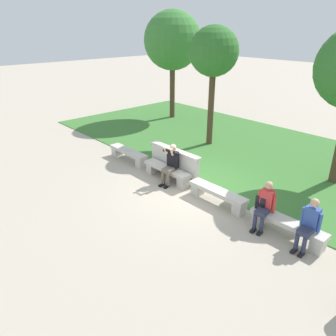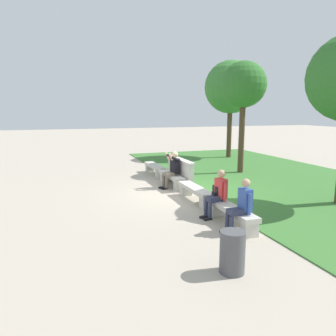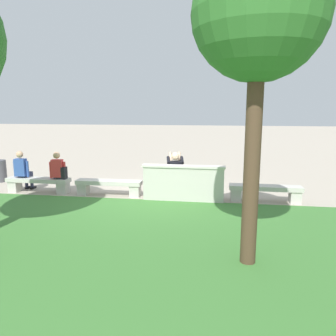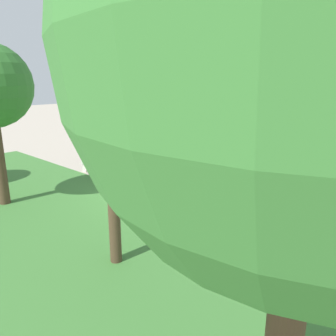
% 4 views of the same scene
% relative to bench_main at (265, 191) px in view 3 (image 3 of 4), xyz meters
% --- Properties ---
extents(ground_plane, '(80.00, 80.00, 0.00)m').
position_rel_bench_main_xyz_m(ground_plane, '(3.32, 0.00, -0.30)').
color(ground_plane, '#B2A593').
extents(grass_strip, '(20.56, 8.00, 0.03)m').
position_rel_bench_main_xyz_m(grass_strip, '(3.32, 4.38, -0.28)').
color(grass_strip, '#3D7533').
rests_on(grass_strip, ground).
extents(bench_main, '(1.93, 0.40, 0.45)m').
position_rel_bench_main_xyz_m(bench_main, '(0.00, 0.00, 0.00)').
color(bench_main, beige).
rests_on(bench_main, ground).
extents(bench_near, '(1.93, 0.40, 0.45)m').
position_rel_bench_main_xyz_m(bench_near, '(2.21, 0.00, 0.00)').
color(bench_near, beige).
rests_on(bench_near, ground).
extents(bench_mid, '(1.93, 0.40, 0.45)m').
position_rel_bench_main_xyz_m(bench_mid, '(4.42, 0.00, 0.00)').
color(bench_mid, beige).
rests_on(bench_mid, ground).
extents(bench_far, '(1.93, 0.40, 0.45)m').
position_rel_bench_main_xyz_m(bench_far, '(6.63, 0.00, 0.00)').
color(bench_far, beige).
rests_on(bench_far, ground).
extents(backrest_wall_with_plaque, '(2.24, 0.24, 1.01)m').
position_rel_bench_main_xyz_m(backrest_wall_with_plaque, '(2.21, 0.34, 0.22)').
color(backrest_wall_with_plaque, beige).
rests_on(backrest_wall_with_plaque, ground).
extents(person_photographer, '(0.52, 0.77, 1.32)m').
position_rel_bench_main_xyz_m(person_photographer, '(2.49, -0.08, 0.44)').
color(person_photographer, black).
rests_on(person_photographer, ground).
extents(person_distant, '(0.47, 0.71, 1.26)m').
position_rel_bench_main_xyz_m(person_distant, '(5.99, -0.07, 0.37)').
color(person_distant, black).
rests_on(person_distant, ground).
extents(person_companion, '(0.48, 0.68, 1.26)m').
position_rel_bench_main_xyz_m(person_companion, '(7.15, -0.07, 0.37)').
color(person_companion, black).
rests_on(person_companion, ground).
extents(backpack, '(0.28, 0.24, 0.43)m').
position_rel_bench_main_xyz_m(backpack, '(5.86, 0.01, 0.33)').
color(backpack, black).
rests_on(backpack, bench_far).
extents(tree_left_background, '(1.98, 1.98, 4.86)m').
position_rel_bench_main_xyz_m(tree_left_background, '(0.79, 3.78, 3.51)').
color(tree_left_background, '#4C3826').
rests_on(tree_left_background, ground).
extents(trash_bin, '(0.44, 0.44, 0.75)m').
position_rel_bench_main_xyz_m(trash_bin, '(8.76, -1.20, 0.08)').
color(trash_bin, '#4C4C51').
rests_on(trash_bin, ground).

